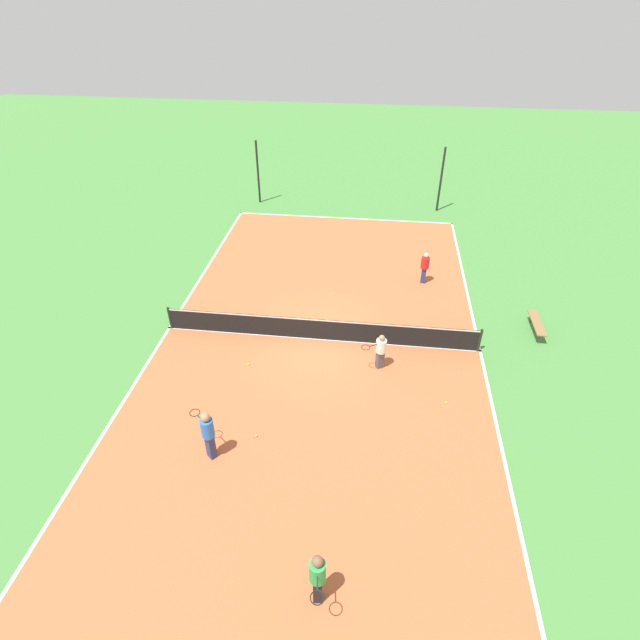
% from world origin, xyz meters
% --- Properties ---
extents(ground_plane, '(80.00, 80.00, 0.00)m').
position_xyz_m(ground_plane, '(0.00, 0.00, 0.00)').
color(ground_plane, '#47843D').
extents(court_surface, '(11.95, 22.53, 0.02)m').
position_xyz_m(court_surface, '(0.00, 0.00, 0.01)').
color(court_surface, '#C66038').
rests_on(court_surface, ground_plane).
extents(tennis_net, '(11.75, 0.10, 0.95)m').
position_xyz_m(tennis_net, '(0.00, 0.00, 0.51)').
color(tennis_net, black).
rests_on(tennis_net, court_surface).
extents(bench, '(0.36, 1.70, 0.45)m').
position_xyz_m(bench, '(8.18, 1.49, 0.39)').
color(bench, olive).
rests_on(bench, ground_plane).
extents(player_near_blue, '(0.93, 0.85, 1.72)m').
position_xyz_m(player_near_blue, '(-2.41, -5.87, 1.01)').
color(player_near_blue, navy).
rests_on(player_near_blue, court_surface).
extents(player_coach_red, '(0.38, 0.38, 1.45)m').
position_xyz_m(player_coach_red, '(4.05, 4.71, 0.83)').
color(player_coach_red, navy).
rests_on(player_coach_red, court_surface).
extents(player_near_white, '(0.97, 0.75, 1.38)m').
position_xyz_m(player_near_white, '(2.26, -1.35, 0.80)').
color(player_near_white, '#4C4C51').
rests_on(player_near_white, court_surface).
extents(player_far_green, '(0.44, 0.97, 1.63)m').
position_xyz_m(player_far_green, '(1.10, -9.44, 0.96)').
color(player_far_green, black).
rests_on(player_far_green, court_surface).
extents(tennis_ball_left_sideline, '(0.07, 0.07, 0.07)m').
position_xyz_m(tennis_ball_left_sideline, '(4.46, -2.90, 0.06)').
color(tennis_ball_left_sideline, '#CCE033').
rests_on(tennis_ball_left_sideline, court_surface).
extents(tennis_ball_far_baseline, '(0.07, 0.07, 0.07)m').
position_xyz_m(tennis_ball_far_baseline, '(-2.33, -1.81, 0.06)').
color(tennis_ball_far_baseline, '#CCE033').
rests_on(tennis_ball_far_baseline, court_surface).
extents(tennis_ball_right_alley, '(0.07, 0.07, 0.07)m').
position_xyz_m(tennis_ball_right_alley, '(-1.32, -5.00, 0.06)').
color(tennis_ball_right_alley, '#CCE033').
rests_on(tennis_ball_right_alley, court_surface).
extents(fence_post_back_left, '(0.12, 0.12, 3.62)m').
position_xyz_m(fence_post_back_left, '(-5.22, 12.99, 1.81)').
color(fence_post_back_left, black).
rests_on(fence_post_back_left, ground_plane).
extents(fence_post_back_right, '(0.12, 0.12, 3.62)m').
position_xyz_m(fence_post_back_right, '(5.22, 12.99, 1.81)').
color(fence_post_back_right, black).
rests_on(fence_post_back_right, ground_plane).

